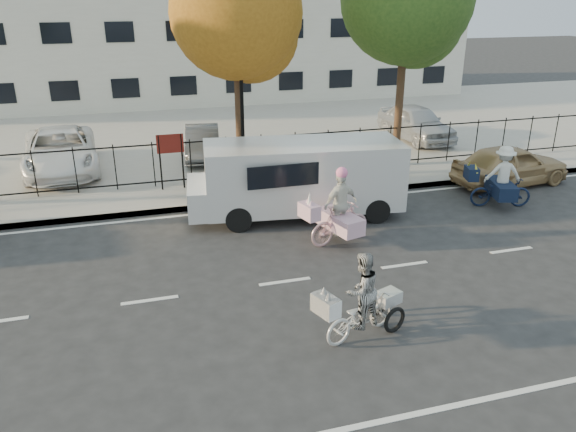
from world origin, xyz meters
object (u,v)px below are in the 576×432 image
object	(u,v)px
bull_bike	(501,183)
lot_car_c	(202,142)
zebra_trike	(361,305)
lot_car_b	(60,151)
lamppost	(242,93)
white_van	(299,176)
gold_sedan	(511,165)
lot_car_d	(416,122)
unicorn_bike	(339,216)

from	to	relation	value
bull_bike	lot_car_c	size ratio (longest dim) A/B	0.58
zebra_trike	bull_bike	world-z (taller)	bull_bike
zebra_trike	lot_car_b	bearing A→B (deg)	6.79
lamppost	white_van	xyz separation A→B (m)	(1.01, -3.00, -1.92)
zebra_trike	lamppost	bearing A→B (deg)	-18.26
gold_sedan	lot_car_d	size ratio (longest dim) A/B	0.95
lamppost	zebra_trike	bearing A→B (deg)	-88.11
lot_car_c	lot_car_d	bearing A→B (deg)	9.62
bull_bike	gold_sedan	distance (m)	2.31
lot_car_b	lot_car_c	xyz separation A→B (m)	(5.06, 0.30, -0.14)
zebra_trike	lot_car_d	size ratio (longest dim) A/B	0.46
unicorn_bike	lot_car_c	size ratio (longest dim) A/B	0.58
lamppost	white_van	world-z (taller)	lamppost
lot_car_d	unicorn_bike	bearing A→B (deg)	-131.98
lamppost	unicorn_bike	bearing A→B (deg)	-74.41
white_van	gold_sedan	size ratio (longest dim) A/B	1.54
lot_car_d	lot_car_c	bearing A→B (deg)	177.83
unicorn_bike	zebra_trike	bearing A→B (deg)	149.26
lot_car_c	zebra_trike	bearing A→B (deg)	-76.77
lamppost	white_van	bearing A→B (deg)	-71.44
unicorn_bike	lot_car_b	xyz separation A→B (m)	(-7.39, 8.23, 0.12)
lot_car_b	lot_car_c	bearing A→B (deg)	-1.21
white_van	lot_car_b	bearing A→B (deg)	145.73
zebra_trike	unicorn_bike	xyz separation A→B (m)	(1.12, 4.11, 0.09)
bull_bike	unicorn_bike	bearing A→B (deg)	118.09
lot_car_b	unicorn_bike	bearing A→B (deg)	-52.61
zebra_trike	bull_bike	bearing A→B (deg)	-72.35
gold_sedan	lot_car_b	bearing A→B (deg)	62.50
lamppost	lot_car_c	distance (m)	4.24
lamppost	bull_bike	size ratio (longest dim) A/B	2.06
white_van	lot_car_b	world-z (taller)	white_van
gold_sedan	lot_car_c	world-z (taller)	gold_sedan
white_van	lot_car_d	distance (m)	9.91
zebra_trike	lot_car_c	distance (m)	12.69
lot_car_b	lot_car_d	size ratio (longest dim) A/B	1.22
white_van	lot_car_b	size ratio (longest dim) A/B	1.20
bull_bike	gold_sedan	size ratio (longest dim) A/B	0.51
zebra_trike	bull_bike	xyz separation A→B (m)	(6.77, 5.25, 0.09)
unicorn_bike	lot_car_d	xyz separation A→B (m)	(6.88, 8.82, 0.13)
lamppost	zebra_trike	distance (m)	9.56
lot_car_c	bull_bike	bearing A→B (deg)	-35.00
lot_car_b	white_van	bearing A→B (deg)	-45.75
gold_sedan	lot_car_b	world-z (taller)	lot_car_b
bull_bike	lot_car_b	bearing A→B (deg)	78.14
gold_sedan	lot_car_d	distance (m)	6.01
unicorn_bike	bull_bike	xyz separation A→B (m)	(5.65, 1.14, -0.00)
zebra_trike	lot_car_c	world-z (taller)	zebra_trike
unicorn_bike	lot_car_b	world-z (taller)	unicorn_bike
white_van	gold_sedan	world-z (taller)	white_van
gold_sedan	lot_car_b	distance (m)	15.60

